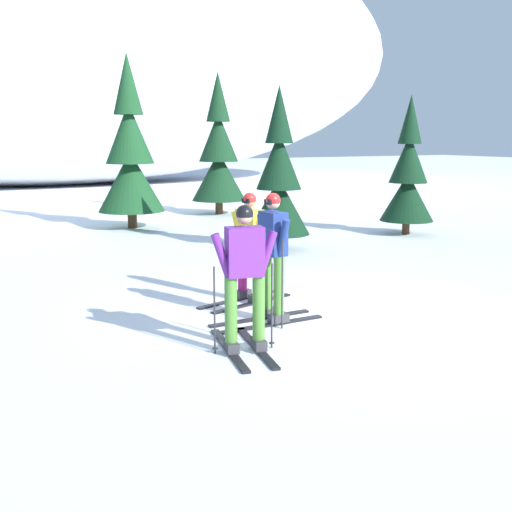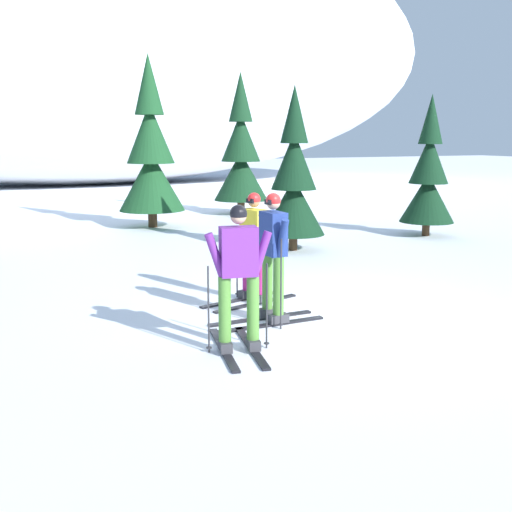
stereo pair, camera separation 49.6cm
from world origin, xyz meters
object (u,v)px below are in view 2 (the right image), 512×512
at_px(pine_tree_center_right, 294,183).
at_px(pine_tree_far_right, 428,178).
at_px(skier_navy_jacket, 273,255).
at_px(pine_tree_center_left, 151,156).
at_px(pine_tree_right, 241,156).
at_px(skier_purple_jacket, 239,275).
at_px(skier_yellow_jacket, 254,245).

height_order(pine_tree_center_right, pine_tree_far_right, pine_tree_center_right).
height_order(skier_navy_jacket, pine_tree_center_left, pine_tree_center_left).
distance_m(pine_tree_center_left, pine_tree_right, 3.98).
xyz_separation_m(pine_tree_center_left, pine_tree_center_right, (1.95, -4.97, -0.47)).
bearing_deg(pine_tree_far_right, skier_navy_jacket, -142.78).
height_order(pine_tree_center_left, pine_tree_far_right, pine_tree_center_left).
bearing_deg(pine_tree_center_left, skier_purple_jacket, -99.73).
bearing_deg(skier_purple_jacket, skier_yellow_jacket, 61.62).
relative_size(pine_tree_center_right, pine_tree_right, 0.80).
xyz_separation_m(skier_navy_jacket, pine_tree_right, (4.48, 11.71, 0.98)).
xyz_separation_m(skier_yellow_jacket, pine_tree_far_right, (6.85, 4.24, 0.61)).
bearing_deg(pine_tree_far_right, pine_tree_right, 112.17).
xyz_separation_m(skier_purple_jacket, pine_tree_center_right, (3.81, 5.87, 0.60)).
bearing_deg(pine_tree_center_right, skier_purple_jacket, -122.98).
distance_m(pine_tree_center_left, pine_tree_center_right, 5.36).
bearing_deg(skier_navy_jacket, skier_purple_jacket, -133.40).
height_order(skier_yellow_jacket, pine_tree_far_right, pine_tree_far_right).
bearing_deg(pine_tree_far_right, skier_yellow_jacket, -148.25).
relative_size(skier_navy_jacket, pine_tree_right, 0.39).
distance_m(skier_purple_jacket, pine_tree_far_right, 10.20).
relative_size(pine_tree_center_left, pine_tree_right, 1.04).
bearing_deg(pine_tree_center_right, skier_yellow_jacket, -125.34).
distance_m(skier_yellow_jacket, pine_tree_center_left, 8.84).
xyz_separation_m(skier_navy_jacket, pine_tree_center_right, (2.90, 4.90, 0.59)).
bearing_deg(skier_navy_jacket, pine_tree_far_right, 37.22).
bearing_deg(skier_yellow_jacket, pine_tree_center_left, 85.24).
xyz_separation_m(skier_navy_jacket, skier_yellow_jacket, (0.22, 1.13, -0.05)).
distance_m(skier_navy_jacket, pine_tree_far_right, 8.89).
relative_size(skier_purple_jacket, pine_tree_right, 0.38).
height_order(skier_purple_jacket, pine_tree_far_right, pine_tree_far_right).
distance_m(pine_tree_center_right, pine_tree_far_right, 4.20).
relative_size(skier_navy_jacket, skier_yellow_jacket, 1.05).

